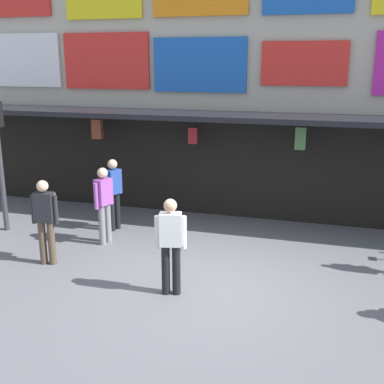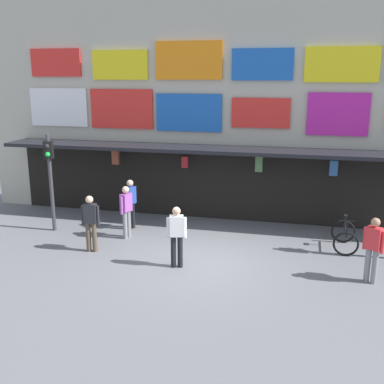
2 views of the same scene
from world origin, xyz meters
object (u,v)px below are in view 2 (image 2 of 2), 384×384
object	(u,v)px
pedestrian_in_white	(126,209)
pedestrian_in_yellow	(374,245)
pedestrian_in_purple	(177,234)
pedestrian_in_black	(131,201)
bicycle_parked	(345,237)
traffic_light_near	(50,167)
pedestrian_in_blue	(91,219)

from	to	relation	value
pedestrian_in_white	pedestrian_in_yellow	bearing A→B (deg)	-12.84
pedestrian_in_white	pedestrian_in_purple	bearing A→B (deg)	-40.73
pedestrian_in_purple	pedestrian_in_black	distance (m)	3.55
bicycle_parked	pedestrian_in_yellow	size ratio (longest dim) A/B	0.69
traffic_light_near	pedestrian_in_yellow	xyz separation A→B (m)	(9.67, -1.72, -1.16)
traffic_light_near	pedestrian_in_yellow	distance (m)	9.89
pedestrian_in_blue	pedestrian_in_purple	bearing A→B (deg)	-11.21
pedestrian_in_yellow	pedestrian_in_black	distance (m)	7.65
pedestrian_in_purple	pedestrian_in_white	world-z (taller)	same
pedestrian_in_yellow	pedestrian_in_white	size ratio (longest dim) A/B	1.00
bicycle_parked	pedestrian_in_black	world-z (taller)	pedestrian_in_black
pedestrian_in_black	pedestrian_in_yellow	bearing A→B (deg)	-18.85
pedestrian_in_yellow	pedestrian_in_purple	world-z (taller)	same
bicycle_parked	pedestrian_in_blue	distance (m)	7.44
pedestrian_in_blue	pedestrian_in_black	size ratio (longest dim) A/B	1.00
pedestrian_in_yellow	pedestrian_in_white	distance (m)	7.24
traffic_light_near	pedestrian_in_white	xyz separation A→B (m)	(2.61, -0.11, -1.19)
pedestrian_in_yellow	pedestrian_in_purple	distance (m)	4.94
bicycle_parked	pedestrian_in_black	xyz separation A→B (m)	(-6.79, 0.31, 0.55)
traffic_light_near	pedestrian_in_blue	xyz separation A→B (m)	(2.03, -1.40, -1.16)
pedestrian_in_white	pedestrian_in_blue	world-z (taller)	same
bicycle_parked	pedestrian_in_yellow	distance (m)	2.29
traffic_light_near	pedestrian_in_white	distance (m)	2.87
pedestrian_in_purple	pedestrian_in_blue	distance (m)	2.77
bicycle_parked	pedestrian_in_blue	xyz separation A→B (m)	(-7.19, -1.85, 0.59)
pedestrian_in_yellow	pedestrian_in_blue	size ratio (longest dim) A/B	1.00
pedestrian_in_purple	pedestrian_in_white	size ratio (longest dim) A/B	1.00
pedestrian_in_yellow	pedestrian_in_black	size ratio (longest dim) A/B	1.00
traffic_light_near	pedestrian_in_blue	size ratio (longest dim) A/B	1.90
pedestrian_in_blue	pedestrian_in_black	world-z (taller)	same
bicycle_parked	traffic_light_near	bearing A→B (deg)	-177.22
bicycle_parked	pedestrian_in_black	bearing A→B (deg)	177.41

